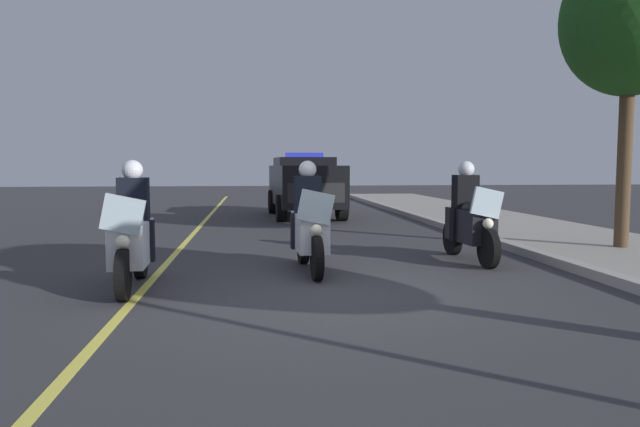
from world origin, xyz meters
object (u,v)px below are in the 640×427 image
at_px(police_motorcycle_lead_right, 309,226).
at_px(police_motorcycle_trailing, 469,221).
at_px(police_motorcycle_lead_left, 132,237).
at_px(police_suv, 305,184).
at_px(tree_mid_block, 630,21).

height_order(police_motorcycle_lead_right, police_motorcycle_trailing, same).
height_order(police_motorcycle_lead_left, police_suv, police_suv).
height_order(police_motorcycle_trailing, police_suv, police_suv).
distance_m(police_suv, tree_mid_block, 10.39).
bearing_deg(police_motorcycle_trailing, police_motorcycle_lead_left, -72.48).
relative_size(police_motorcycle_lead_right, tree_mid_block, 0.38).
distance_m(police_motorcycle_lead_left, police_suv, 11.15).
height_order(police_motorcycle_lead_right, police_suv, police_suv).
bearing_deg(police_motorcycle_lead_left, police_suv, 163.19).
distance_m(police_motorcycle_lead_left, tree_mid_block, 9.57).
bearing_deg(tree_mid_block, police_suv, -147.35).
bearing_deg(police_suv, police_motorcycle_trailing, 12.97).
relative_size(police_motorcycle_lead_right, police_suv, 0.43).
height_order(police_motorcycle_trailing, tree_mid_block, tree_mid_block).
bearing_deg(police_motorcycle_lead_right, tree_mid_block, 102.41).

